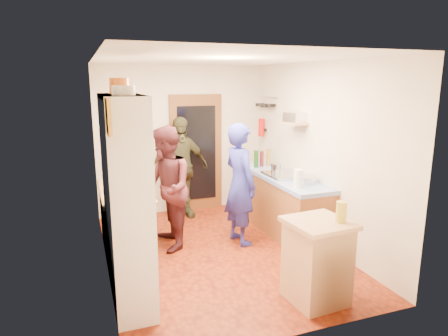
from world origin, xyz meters
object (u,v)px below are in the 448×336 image
right_counter_base (280,204)px  person_left (168,188)px  person_hob (243,184)px  person_back (180,168)px  hutch_body (127,202)px  island_base (317,264)px

right_counter_base → person_left: (-1.81, -0.06, 0.45)m
person_hob → person_back: (-0.57, 1.41, -0.00)m
hutch_body → right_counter_base: (2.50, 1.30, -0.68)m
right_counter_base → person_left: 1.87m
person_hob → person_left: (-1.05, 0.21, -0.01)m
island_base → person_back: bearing=102.4°
right_counter_base → person_back: 1.81m
hutch_body → island_base: bearing=-21.5°
person_back → right_counter_base: bearing=-48.0°
person_back → hutch_body: bearing=-123.4°
island_base → person_left: 2.34m
hutch_body → person_hob: 2.03m
person_hob → hutch_body: bearing=110.9°
island_base → person_left: size_ratio=0.49×
person_left → person_back: size_ratio=0.99×
hutch_body → person_hob: size_ratio=1.25×
hutch_body → island_base: (1.86, -0.73, -0.67)m
right_counter_base → person_left: bearing=-178.0°
person_back → person_hob: bearing=-75.6°
person_hob → person_back: person_hob is taller
person_left → hutch_body: bearing=-27.6°
hutch_body → island_base: 2.11m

